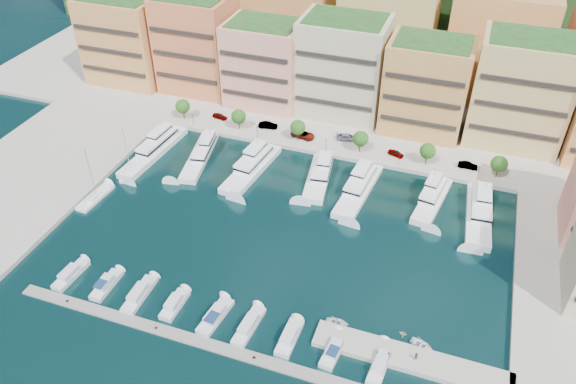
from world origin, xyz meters
name	(u,v)px	position (x,y,z in m)	size (l,w,h in m)	color
ground	(282,234)	(0.00, 0.00, 0.00)	(400.00, 400.00, 0.00)	black
north_quay	(356,98)	(0.00, 62.00, 0.00)	(220.00, 64.00, 2.00)	#9E998E
west_quay	(9,195)	(-62.00, -8.00, 0.00)	(34.00, 76.00, 2.00)	#9E998E
hillside	(389,37)	(0.00, 110.00, 0.00)	(240.00, 40.00, 58.00)	#1D3114
south_pontoon	(204,344)	(-3.00, -30.00, 0.00)	(72.00, 2.20, 0.35)	gray
finger_pier	(411,361)	(30.00, -22.00, 0.00)	(32.00, 5.00, 2.00)	#9E998E
apartment_0	(126,39)	(-66.00, 49.99, 13.31)	(22.00, 16.50, 24.80)	#D7994E
apartment_1	(197,43)	(-44.00, 51.99, 14.31)	(20.00, 16.50, 26.80)	#D57C47
apartment_2	(265,64)	(-23.00, 49.99, 12.31)	(20.00, 15.50, 22.80)	#F2A487
apartment_3	(343,67)	(-2.00, 51.99, 13.81)	(22.00, 16.50, 25.80)	beige
apartment_4	(426,86)	(20.00, 49.99, 12.81)	(20.00, 15.50, 23.80)	tan
apartment_5	(521,91)	(42.00, 51.99, 14.31)	(22.00, 16.50, 26.80)	tan
backblock_0	(197,7)	(-55.00, 74.00, 16.00)	(26.00, 18.00, 30.00)	beige
backblock_1	(288,19)	(-25.00, 74.00, 16.00)	(26.00, 18.00, 30.00)	tan
backblock_2	(387,31)	(5.00, 74.00, 16.00)	(26.00, 18.00, 30.00)	tan
backblock_3	(497,45)	(35.00, 74.00, 16.00)	(26.00, 18.00, 30.00)	#D7994E
tree_0	(183,106)	(-40.00, 33.50, 4.74)	(3.80, 3.80, 5.65)	#473323
tree_1	(239,117)	(-24.00, 33.50, 4.74)	(3.80, 3.80, 5.65)	#473323
tree_2	(298,127)	(-8.00, 33.50, 4.74)	(3.80, 3.80, 5.65)	#473323
tree_3	(361,139)	(8.00, 33.50, 4.74)	(3.80, 3.80, 5.65)	#473323
tree_4	(428,151)	(24.00, 33.50, 4.74)	(3.80, 3.80, 5.65)	#473323
tree_5	(499,164)	(40.00, 33.50, 4.74)	(3.80, 3.80, 5.65)	#473323
lamppost_0	(193,116)	(-36.00, 31.20, 3.83)	(0.30, 0.30, 4.20)	black
lamppost_1	(257,128)	(-18.00, 31.20, 3.83)	(0.30, 0.30, 4.20)	black
lamppost_2	(326,141)	(0.00, 31.20, 3.83)	(0.30, 0.30, 4.20)	black
lamppost_3	(400,155)	(18.00, 31.20, 3.83)	(0.30, 0.30, 4.20)	black
lamppost_4	(479,169)	(36.00, 31.20, 3.83)	(0.30, 0.30, 4.20)	black
yacht_0	(156,148)	(-39.73, 18.06, 1.21)	(6.28, 24.17, 7.30)	white
yacht_1	(201,154)	(-28.13, 19.46, 1.09)	(7.89, 21.12, 7.30)	white
yacht_2	(253,165)	(-14.34, 19.13, 1.21)	(7.61, 22.01, 7.30)	white
yacht_3	(319,175)	(1.58, 20.78, 1.21)	(7.20, 18.44, 7.30)	white
yacht_4	(359,188)	(11.39, 19.18, 1.09)	(6.99, 21.69, 7.30)	white
yacht_5	(433,197)	(27.43, 20.92, 1.21)	(6.96, 18.08, 7.30)	white
yacht_6	(479,211)	(37.39, 19.36, 1.21)	(6.39, 21.34, 7.30)	white
cruiser_0	(71,275)	(-33.25, -24.59, 0.55)	(3.00, 8.26, 2.55)	silver
cruiser_1	(106,285)	(-25.49, -24.60, 0.57)	(2.48, 7.64, 2.66)	silver
cruiser_2	(139,295)	(-18.52, -24.60, 0.55)	(2.71, 9.07, 2.55)	silver
cruiser_3	(175,305)	(-11.38, -24.58, 0.55)	(2.64, 7.16, 2.55)	silver
cruiser_4	(215,317)	(-3.46, -24.61, 0.57)	(3.66, 8.86, 2.66)	silver
cruiser_5	(249,326)	(2.82, -24.60, 0.55)	(3.11, 8.94, 2.55)	silver
cruiser_6	(289,338)	(10.14, -24.58, 0.55)	(2.80, 7.71, 2.55)	silver
cruiser_7	(334,351)	(17.81, -24.60, 0.57)	(3.19, 7.63, 2.66)	silver
cruiser_8	(380,364)	(25.54, -24.59, 0.55)	(3.07, 8.80, 2.55)	silver
sailboat_1	(95,198)	(-42.90, -2.87, 0.31)	(3.50, 10.41, 13.20)	white
sailboat_2	(130,172)	(-40.96, 7.99, 0.32)	(4.90, 8.45, 13.20)	white
tender_1	(403,333)	(27.88, -17.18, 0.36)	(1.19, 1.38, 0.73)	beige
tender_0	(337,323)	(16.83, -18.72, 0.41)	(2.84, 3.98, 0.82)	silver
tender_2	(422,345)	(31.25, -18.65, 0.42)	(2.89, 4.05, 0.84)	white
car_0	(220,116)	(-31.01, 36.81, 1.70)	(1.66, 4.12, 1.40)	gray
car_1	(268,125)	(-17.19, 36.54, 1.81)	(1.71, 4.92, 1.62)	gray
car_2	(303,134)	(-7.17, 35.21, 1.86)	(2.84, 6.16, 1.71)	gray
car_3	(347,137)	(3.81, 37.73, 1.80)	(2.24, 5.52, 1.60)	gray
car_4	(396,153)	(16.66, 34.74, 1.68)	(1.60, 3.97, 1.35)	gray
car_5	(468,165)	(33.52, 35.18, 1.73)	(1.55, 4.45, 1.47)	gray
person_0	(389,355)	(26.52, -23.46, 1.81)	(0.59, 0.39, 1.63)	#242A49
person_1	(415,356)	(30.57, -22.17, 1.77)	(0.74, 0.58, 1.53)	#47302B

